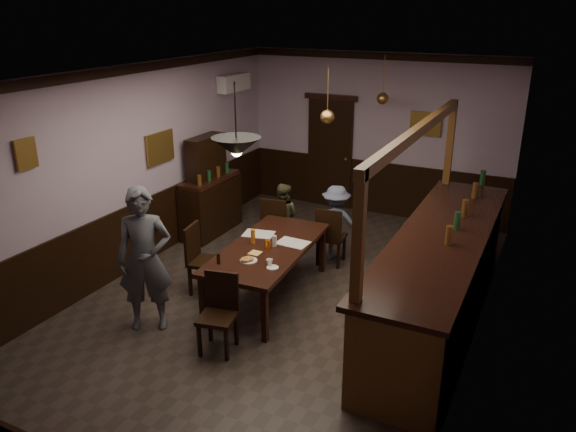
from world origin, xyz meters
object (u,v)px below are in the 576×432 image
Objects in this scene: chair_far_left at (276,224)px; coffee_cup at (270,262)px; chair_side at (200,256)px; pendant_iron at (236,147)px; person_standing at (145,260)px; pendant_brass_mid at (327,117)px; pendant_brass_far at (383,99)px; chair_far_right at (330,234)px; sideboard at (210,195)px; dining_table at (268,251)px; person_seated_right at (336,223)px; chair_near at (219,309)px; bar_counter at (440,275)px; person_seated_left at (283,217)px; soda_can at (268,244)px.

chair_far_left reaches higher than coffee_cup.
pendant_iron is at bearing -128.36° from chair_side.
person_standing is at bearing -153.11° from pendant_iron.
pendant_brass_mid and pendant_brass_far have the same top height.
pendant_brass_mid is 1.00× the size of pendant_brass_far.
person_standing is 2.24× the size of pendant_brass_mid.
person_standing is 4.92m from pendant_brass_far.
coffee_cup is 3.98m from pendant_brass_far.
chair_far_right is at bearing 177.68° from chair_far_left.
sideboard is (-1.48, 0.38, 0.15)m from chair_far_left.
sideboard is (-2.01, 1.62, 0.00)m from dining_table.
person_seated_right is at bearing -91.07° from chair_far_right.
chair_far_left is 2.63m from chair_near.
bar_counter is at bearing 22.54° from coffee_cup.
bar_counter reaches higher than sideboard.
pendant_brass_far is (-1.69, 2.75, 1.67)m from bar_counter.
chair_far_left reaches higher than chair_near.
pendant_iron reaches higher than chair_side.
pendant_brass_far is at bearing 81.03° from dining_table.
bar_counter reaches higher than chair_far_right.
chair_side is 2.07m from pendant_iron.
person_seated_right reaches higher than chair_side.
coffee_cup is (0.85, -2.03, 0.24)m from person_seated_left.
chair_near is 3.61m from sideboard.
chair_near is 1.15× the size of pendant_brass_mid.
soda_can is (-0.05, 1.26, 0.30)m from chair_near.
person_standing reaches higher than sideboard.
chair_side is at bearing 165.03° from coffee_cup.
person_seated_left is at bearing -122.39° from pendant_brass_far.
dining_table is 0.51× the size of bar_counter.
soda_can is at bearing 70.77° from chair_far_right.
chair_far_left is at bearing -179.82° from pendant_brass_mid.
person_standing is at bearing 167.54° from chair_side.
person_standing is (-0.05, -1.05, 0.37)m from chair_side.
dining_table is at bearing -169.02° from bar_counter.
chair_near reaches higher than dining_table.
dining_table is 1.62m from person_seated_right.
pendant_iron is 2.05m from pendant_brass_mid.
coffee_cup is 2.12m from bar_counter.
pendant_brass_mid is at bearing 83.02° from pendant_iron.
pendant_brass_far is at bearing 81.70° from soda_can.
soda_can is at bearing 61.32° from person_seated_right.
pendant_brass_mid reaches higher than person_seated_right.
chair_side is 1.01m from soda_can.
chair_far_right is (0.90, 0.06, -0.03)m from chair_far_left.
person_seated_right is at bearing 77.50° from dining_table.
sideboard is 2.12× the size of pendant_brass_mid.
pendant_iron is (0.97, -0.53, 1.75)m from chair_side.
pendant_brass_mid is (1.27, 2.56, 1.39)m from person_standing.
chair_near is at bearing 96.96° from chair_far_left.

